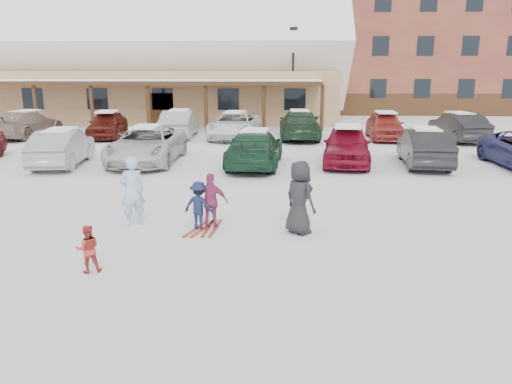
{
  "coord_description": "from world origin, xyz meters",
  "views": [
    {
      "loc": [
        0.75,
        -10.41,
        3.86
      ],
      "look_at": [
        0.3,
        1.0,
        1.0
      ],
      "focal_mm": 35.0,
      "sensor_mm": 36.0,
      "label": 1
    }
  ],
  "objects_px": {
    "bystander_dark": "(300,198)",
    "parked_car_7": "(26,124)",
    "toddler_red": "(88,249)",
    "parked_car_1": "(62,148)",
    "parked_car_12": "(385,126)",
    "parked_car_9": "(180,124)",
    "adult_skier": "(132,191)",
    "lamp_post": "(293,71)",
    "alpine_hotel": "(426,13)",
    "child_magenta": "(211,201)",
    "parked_car_3": "(255,148)",
    "parked_car_5": "(424,147)",
    "parked_car_4": "(347,145)",
    "parked_car_8": "(107,125)",
    "day_lodge": "(147,66)",
    "child_navy": "(199,206)",
    "parked_car_10": "(235,125)",
    "parked_car_11": "(299,125)",
    "parked_car_13": "(458,127)",
    "parked_car_2": "(147,145)"
  },
  "relations": [
    {
      "from": "bystander_dark",
      "to": "parked_car_7",
      "type": "xyz_separation_m",
      "value": [
        -14.61,
        16.19,
        -0.13
      ]
    },
    {
      "from": "toddler_red",
      "to": "parked_car_1",
      "type": "xyz_separation_m",
      "value": [
        -4.99,
        10.64,
        0.26
      ]
    },
    {
      "from": "toddler_red",
      "to": "parked_car_12",
      "type": "bearing_deg",
      "value": -138.28
    },
    {
      "from": "parked_car_1",
      "to": "parked_car_9",
      "type": "bearing_deg",
      "value": -116.71
    },
    {
      "from": "adult_skier",
      "to": "lamp_post",
      "type": "bearing_deg",
      "value": -134.43
    },
    {
      "from": "alpine_hotel",
      "to": "child_magenta",
      "type": "xyz_separation_m",
      "value": [
        -15.07,
        -36.77,
        -7.94
      ]
    },
    {
      "from": "parked_car_3",
      "to": "alpine_hotel",
      "type": "bearing_deg",
      "value": -112.63
    },
    {
      "from": "lamp_post",
      "to": "parked_car_5",
      "type": "relative_size",
      "value": 1.42
    },
    {
      "from": "child_magenta",
      "to": "parked_car_4",
      "type": "height_order",
      "value": "parked_car_4"
    },
    {
      "from": "toddler_red",
      "to": "bystander_dark",
      "type": "distance_m",
      "value": 4.88
    },
    {
      "from": "child_magenta",
      "to": "parked_car_8",
      "type": "xyz_separation_m",
      "value": [
        -7.88,
        16.01,
        0.04
      ]
    },
    {
      "from": "day_lodge",
      "to": "child_navy",
      "type": "bearing_deg",
      "value": -73.56
    },
    {
      "from": "child_navy",
      "to": "parked_car_7",
      "type": "bearing_deg",
      "value": -36.3
    },
    {
      "from": "adult_skier",
      "to": "child_magenta",
      "type": "bearing_deg",
      "value": 141.01
    },
    {
      "from": "day_lodge",
      "to": "parked_car_9",
      "type": "distance_m",
      "value": 11.64
    },
    {
      "from": "parked_car_10",
      "to": "parked_car_12",
      "type": "relative_size",
      "value": 1.21
    },
    {
      "from": "parked_car_11",
      "to": "parked_car_12",
      "type": "bearing_deg",
      "value": 179.12
    },
    {
      "from": "parked_car_13",
      "to": "alpine_hotel",
      "type": "bearing_deg",
      "value": -105.64
    },
    {
      "from": "parked_car_8",
      "to": "parked_car_9",
      "type": "relative_size",
      "value": 0.93
    },
    {
      "from": "parked_car_9",
      "to": "child_magenta",
      "type": "bearing_deg",
      "value": 101.79
    },
    {
      "from": "alpine_hotel",
      "to": "parked_car_11",
      "type": "distance_m",
      "value": 25.3
    },
    {
      "from": "bystander_dark",
      "to": "parked_car_3",
      "type": "relative_size",
      "value": 0.35
    },
    {
      "from": "parked_car_2",
      "to": "parked_car_4",
      "type": "height_order",
      "value": "parked_car_4"
    },
    {
      "from": "parked_car_4",
      "to": "parked_car_13",
      "type": "bearing_deg",
      "value": 52.58
    },
    {
      "from": "parked_car_11",
      "to": "toddler_red",
      "type": "bearing_deg",
      "value": 75.02
    },
    {
      "from": "adult_skier",
      "to": "parked_car_2",
      "type": "height_order",
      "value": "adult_skier"
    },
    {
      "from": "alpine_hotel",
      "to": "adult_skier",
      "type": "height_order",
      "value": "alpine_hotel"
    },
    {
      "from": "parked_car_3",
      "to": "parked_car_5",
      "type": "height_order",
      "value": "parked_car_5"
    },
    {
      "from": "toddler_red",
      "to": "parked_car_2",
      "type": "relative_size",
      "value": 0.17
    },
    {
      "from": "parked_car_1",
      "to": "parked_car_8",
      "type": "bearing_deg",
      "value": -90.43
    },
    {
      "from": "adult_skier",
      "to": "parked_car_2",
      "type": "bearing_deg",
      "value": -110.84
    },
    {
      "from": "alpine_hotel",
      "to": "parked_car_7",
      "type": "bearing_deg",
      "value": -142.93
    },
    {
      "from": "adult_skier",
      "to": "parked_car_1",
      "type": "height_order",
      "value": "adult_skier"
    },
    {
      "from": "child_navy",
      "to": "parked_car_2",
      "type": "relative_size",
      "value": 0.22
    },
    {
      "from": "parked_car_5",
      "to": "child_navy",
      "type": "bearing_deg",
      "value": 53.07
    },
    {
      "from": "alpine_hotel",
      "to": "lamp_post",
      "type": "height_order",
      "value": "alpine_hotel"
    },
    {
      "from": "day_lodge",
      "to": "parked_car_12",
      "type": "height_order",
      "value": "day_lodge"
    },
    {
      "from": "alpine_hotel",
      "to": "parked_car_9",
      "type": "xyz_separation_m",
      "value": [
        -18.95,
        -20.37,
        -7.86
      ]
    },
    {
      "from": "parked_car_3",
      "to": "parked_car_7",
      "type": "height_order",
      "value": "parked_car_7"
    },
    {
      "from": "parked_car_10",
      "to": "parked_car_9",
      "type": "bearing_deg",
      "value": -179.69
    },
    {
      "from": "bystander_dark",
      "to": "parked_car_7",
      "type": "bearing_deg",
      "value": 0.27
    },
    {
      "from": "parked_car_4",
      "to": "parked_car_9",
      "type": "xyz_separation_m",
      "value": [
        -8.33,
        7.75,
        -0.01
      ]
    },
    {
      "from": "parked_car_11",
      "to": "parked_car_12",
      "type": "xyz_separation_m",
      "value": [
        4.68,
        -0.04,
        -0.03
      ]
    },
    {
      "from": "toddler_red",
      "to": "child_navy",
      "type": "xyz_separation_m",
      "value": [
        1.74,
        2.7,
        0.13
      ]
    },
    {
      "from": "parked_car_3",
      "to": "parked_car_11",
      "type": "bearing_deg",
      "value": -101.01
    },
    {
      "from": "parked_car_7",
      "to": "parked_car_9",
      "type": "xyz_separation_m",
      "value": [
        8.61,
        0.45,
        0.02
      ]
    },
    {
      "from": "toddler_red",
      "to": "parked_car_4",
      "type": "distance_m",
      "value": 13.12
    },
    {
      "from": "parked_car_2",
      "to": "parked_car_11",
      "type": "xyz_separation_m",
      "value": [
        6.62,
        7.44,
        0.02
      ]
    },
    {
      "from": "parked_car_12",
      "to": "child_navy",
      "type": "bearing_deg",
      "value": -112.98
    },
    {
      "from": "bystander_dark",
      "to": "parked_car_13",
      "type": "relative_size",
      "value": 0.38
    }
  ]
}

